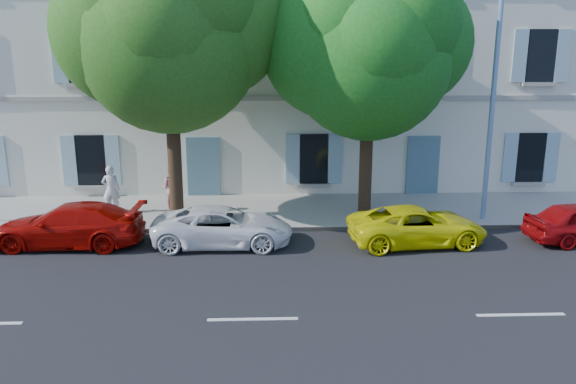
{
  "coord_description": "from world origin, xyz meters",
  "views": [
    {
      "loc": [
        0.37,
        -15.33,
        5.7
      ],
      "look_at": [
        1.0,
        2.0,
        1.4
      ],
      "focal_mm": 35.0,
      "sensor_mm": 36.0,
      "label": 1
    }
  ],
  "objects_px": {
    "car_red_coupe": "(69,225)",
    "pedestrian_b": "(172,188)",
    "car_white_coupe": "(223,226)",
    "tree_right": "(369,58)",
    "car_yellow_supercar": "(417,226)",
    "pedestrian_a": "(111,190)",
    "tree_left": "(169,42)",
    "street_lamp": "(497,77)"
  },
  "relations": [
    {
      "from": "car_red_coupe",
      "to": "pedestrian_b",
      "type": "xyz_separation_m",
      "value": [
        2.61,
        3.11,
        0.37
      ]
    },
    {
      "from": "car_yellow_supercar",
      "to": "tree_right",
      "type": "distance_m",
      "value": 5.73
    },
    {
      "from": "car_white_coupe",
      "to": "tree_left",
      "type": "height_order",
      "value": "tree_left"
    },
    {
      "from": "tree_right",
      "to": "pedestrian_b",
      "type": "xyz_separation_m",
      "value": [
        -6.78,
        0.71,
        -4.52
      ]
    },
    {
      "from": "tree_right",
      "to": "pedestrian_b",
      "type": "bearing_deg",
      "value": 174.01
    },
    {
      "from": "car_red_coupe",
      "to": "pedestrian_a",
      "type": "bearing_deg",
      "value": 173.14
    },
    {
      "from": "car_white_coupe",
      "to": "street_lamp",
      "type": "distance_m",
      "value": 9.99
    },
    {
      "from": "car_red_coupe",
      "to": "car_yellow_supercar",
      "type": "height_order",
      "value": "car_red_coupe"
    },
    {
      "from": "car_yellow_supercar",
      "to": "tree_right",
      "type": "height_order",
      "value": "tree_right"
    },
    {
      "from": "car_yellow_supercar",
      "to": "car_red_coupe",
      "type": "bearing_deg",
      "value": 83.01
    },
    {
      "from": "car_white_coupe",
      "to": "pedestrian_b",
      "type": "xyz_separation_m",
      "value": [
        -2.03,
        3.23,
        0.43
      ]
    },
    {
      "from": "car_yellow_supercar",
      "to": "tree_left",
      "type": "relative_size",
      "value": 0.46
    },
    {
      "from": "street_lamp",
      "to": "car_white_coupe",
      "type": "bearing_deg",
      "value": -168.11
    },
    {
      "from": "car_white_coupe",
      "to": "tree_right",
      "type": "distance_m",
      "value": 7.3
    },
    {
      "from": "car_red_coupe",
      "to": "street_lamp",
      "type": "height_order",
      "value": "street_lamp"
    },
    {
      "from": "tree_left",
      "to": "street_lamp",
      "type": "xyz_separation_m",
      "value": [
        10.55,
        -0.55,
        -1.11
      ]
    },
    {
      "from": "car_red_coupe",
      "to": "tree_right",
      "type": "bearing_deg",
      "value": 106.17
    },
    {
      "from": "car_yellow_supercar",
      "to": "tree_left",
      "type": "distance_m",
      "value": 9.76
    },
    {
      "from": "car_white_coupe",
      "to": "pedestrian_b",
      "type": "bearing_deg",
      "value": 32.83
    },
    {
      "from": "tree_left",
      "to": "tree_right",
      "type": "height_order",
      "value": "tree_left"
    },
    {
      "from": "car_white_coupe",
      "to": "pedestrian_b",
      "type": "height_order",
      "value": "pedestrian_b"
    },
    {
      "from": "pedestrian_b",
      "to": "car_red_coupe",
      "type": "bearing_deg",
      "value": 63.04
    },
    {
      "from": "street_lamp",
      "to": "pedestrian_a",
      "type": "xyz_separation_m",
      "value": [
        -12.97,
        1.31,
        -3.94
      ]
    },
    {
      "from": "car_white_coupe",
      "to": "car_yellow_supercar",
      "type": "relative_size",
      "value": 1.01
    },
    {
      "from": "car_white_coupe",
      "to": "tree_right",
      "type": "bearing_deg",
      "value": -61.46
    },
    {
      "from": "car_yellow_supercar",
      "to": "pedestrian_a",
      "type": "height_order",
      "value": "pedestrian_a"
    },
    {
      "from": "car_red_coupe",
      "to": "pedestrian_a",
      "type": "distance_m",
      "value": 3.11
    },
    {
      "from": "street_lamp",
      "to": "pedestrian_b",
      "type": "bearing_deg",
      "value": 172.77
    },
    {
      "from": "car_white_coupe",
      "to": "tree_left",
      "type": "bearing_deg",
      "value": 36.93
    },
    {
      "from": "tree_right",
      "to": "pedestrian_b",
      "type": "height_order",
      "value": "tree_right"
    },
    {
      "from": "car_red_coupe",
      "to": "tree_left",
      "type": "distance_m",
      "value": 6.54
    },
    {
      "from": "tree_left",
      "to": "pedestrian_a",
      "type": "distance_m",
      "value": 5.65
    },
    {
      "from": "pedestrian_a",
      "to": "pedestrian_b",
      "type": "relative_size",
      "value": 0.99
    },
    {
      "from": "street_lamp",
      "to": "pedestrian_a",
      "type": "distance_m",
      "value": 13.62
    },
    {
      "from": "tree_left",
      "to": "pedestrian_b",
      "type": "distance_m",
      "value": 5.11
    },
    {
      "from": "car_yellow_supercar",
      "to": "tree_right",
      "type": "xyz_separation_m",
      "value": [
        -1.18,
        2.63,
        4.95
      ]
    },
    {
      "from": "tree_left",
      "to": "pedestrian_b",
      "type": "height_order",
      "value": "tree_left"
    },
    {
      "from": "car_red_coupe",
      "to": "pedestrian_b",
      "type": "relative_size",
      "value": 2.58
    },
    {
      "from": "tree_left",
      "to": "tree_right",
      "type": "bearing_deg",
      "value": 1.03
    },
    {
      "from": "tree_right",
      "to": "car_yellow_supercar",
      "type": "bearing_deg",
      "value": -65.87
    },
    {
      "from": "car_yellow_supercar",
      "to": "pedestrian_b",
      "type": "bearing_deg",
      "value": 61.46
    },
    {
      "from": "car_white_coupe",
      "to": "tree_right",
      "type": "height_order",
      "value": "tree_right"
    }
  ]
}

